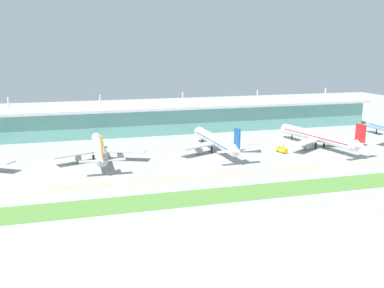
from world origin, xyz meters
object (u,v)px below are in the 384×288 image
Objects in this scene: airliner_near_middle at (99,149)px; airliner_center at (216,141)px; safety_cone_right_wingtip at (354,151)px; fuel_truck at (282,149)px; safety_cone_nose_front at (336,157)px; safety_cone_left_wingtip at (298,156)px; airliner_far_middle at (319,137)px.

airliner_center is at bearing 0.91° from airliner_near_middle.
airliner_center is 79.21m from safety_cone_right_wingtip.
fuel_truck is at bearing -5.55° from airliner_near_middle.
airliner_near_middle is 95.29× the size of safety_cone_nose_front.
airliner_near_middle is 142.81m from safety_cone_right_wingtip.
safety_cone_left_wingtip is (4.50, -10.94, -1.91)m from fuel_truck.
airliner_far_middle is 21.30m from safety_cone_right_wingtip.
safety_cone_nose_front is at bearing -13.30° from airliner_near_middle.
safety_cone_right_wingtip is at bearing 2.12° from safety_cone_left_wingtip.
safety_cone_right_wingtip is at bearing -13.32° from fuel_truck.
airliner_near_middle is 8.78× the size of fuel_truck.
safety_cone_nose_front is at bearing -40.52° from fuel_truck.
fuel_truck is (35.69, -10.83, -4.19)m from airliner_center.
safety_cone_nose_front is at bearing -24.92° from safety_cone_left_wingtip.
airliner_near_middle and airliner_far_middle have the same top height.
safety_cone_left_wingtip is at bearing -28.44° from airliner_center.
airliner_near_middle reaches higher than safety_cone_nose_front.
airliner_near_middle is at bearing 168.86° from safety_cone_left_wingtip.
fuel_truck is at bearing 166.68° from safety_cone_right_wingtip.
airliner_far_middle is (127.37, -4.54, 0.00)m from airliner_near_middle.
fuel_truck is at bearing -16.88° from airliner_center.
airliner_near_middle is at bearing 172.19° from safety_cone_right_wingtip.
safety_cone_left_wingtip is at bearing -177.88° from safety_cone_right_wingtip.
airliner_center reaches higher than safety_cone_nose_front.
fuel_truck is 10.86× the size of safety_cone_left_wingtip.
safety_cone_left_wingtip is at bearing -143.76° from airliner_far_middle.
fuel_truck is at bearing -168.83° from airliner_far_middle.
airliner_near_middle reaches higher than fuel_truck.
airliner_center is at bearing 151.56° from safety_cone_left_wingtip.
airliner_far_middle is at bearing 11.17° from fuel_truck.
airliner_center is 0.95× the size of airliner_far_middle.
airliner_near_middle is at bearing 177.96° from airliner_far_middle.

